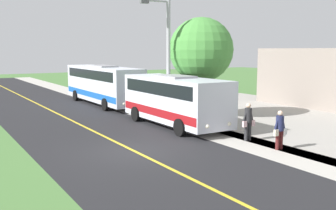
% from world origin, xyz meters
% --- Properties ---
extents(ground_plane, '(120.00, 120.00, 0.00)m').
position_xyz_m(ground_plane, '(0.00, 0.00, 0.00)').
color(ground_plane, '#477238').
extents(road_surface, '(8.00, 100.00, 0.01)m').
position_xyz_m(road_surface, '(0.00, 0.00, 0.00)').
color(road_surface, black).
rests_on(road_surface, ground).
extents(sidewalk, '(2.40, 100.00, 0.01)m').
position_xyz_m(sidewalk, '(-5.20, 0.00, 0.00)').
color(sidewalk, '#B2ADA3').
rests_on(sidewalk, ground).
extents(road_centre_line, '(0.16, 100.00, 0.00)m').
position_xyz_m(road_centre_line, '(0.00, 0.00, 0.01)').
color(road_centre_line, gold).
rests_on(road_centre_line, ground).
extents(shuttle_bus_front, '(2.72, 8.07, 2.89)m').
position_xyz_m(shuttle_bus_front, '(-4.54, -3.88, 1.59)').
color(shuttle_bus_front, silver).
rests_on(shuttle_bus_front, ground).
extents(transit_bus_rear, '(2.58, 10.71, 3.11)m').
position_xyz_m(transit_bus_rear, '(-4.46, -14.48, 1.71)').
color(transit_bus_rear, silver).
rests_on(transit_bus_rear, ground).
extents(pedestrian_with_bags, '(0.72, 0.34, 1.72)m').
position_xyz_m(pedestrian_with_bags, '(-5.56, 3.07, 0.92)').
color(pedestrian_with_bags, '#4C1919').
rests_on(pedestrian_with_bags, ground).
extents(pedestrian_waiting, '(0.72, 0.34, 1.82)m').
position_xyz_m(pedestrian_waiting, '(-5.56, 1.08, 0.99)').
color(pedestrian_waiting, '#262628').
rests_on(pedestrian_waiting, ground).
extents(street_light_pole, '(1.97, 0.24, 7.28)m').
position_xyz_m(street_light_pole, '(-4.87, -5.32, 4.04)').
color(street_light_pole, '#9E9EA3').
rests_on(street_light_pole, ground).
extents(tree_curbside, '(4.03, 4.03, 6.35)m').
position_xyz_m(tree_curbside, '(-7.40, -5.31, 4.32)').
color(tree_curbside, '#4C3826').
rests_on(tree_curbside, ground).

